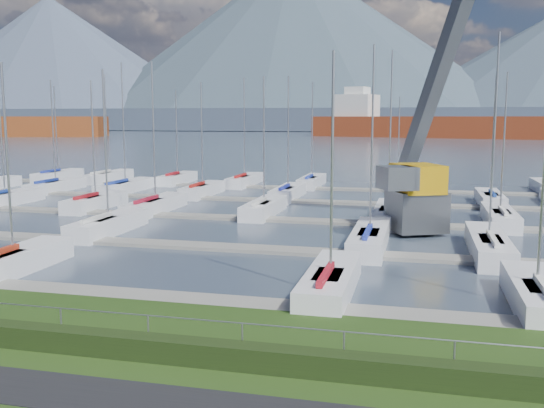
% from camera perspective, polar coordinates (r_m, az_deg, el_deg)
% --- Properties ---
extents(path, '(160.00, 2.00, 0.04)m').
position_cam_1_polar(path, '(16.69, -12.81, -17.54)').
color(path, black).
rests_on(path, grass).
extents(water, '(800.00, 540.00, 0.20)m').
position_cam_1_polar(water, '(276.59, 12.26, 6.41)').
color(water, '#3D4959').
extents(hedge, '(80.00, 0.70, 0.70)m').
position_cam_1_polar(hedge, '(18.71, -9.22, -13.40)').
color(hedge, black).
rests_on(hedge, grass).
extents(fence, '(80.00, 0.04, 0.04)m').
position_cam_1_polar(fence, '(18.77, -8.80, -10.56)').
color(fence, gray).
rests_on(fence, grass).
extents(foothill, '(900.00, 80.00, 12.00)m').
position_cam_1_polar(foothill, '(346.47, 12.59, 7.78)').
color(foothill, '#3D485A').
rests_on(foothill, water).
extents(mountains, '(1190.00, 360.00, 115.00)m').
position_cam_1_polar(mountains, '(422.88, 13.99, 13.29)').
color(mountains, '#4A536C').
rests_on(mountains, water).
extents(docks, '(90.00, 41.60, 0.25)m').
position_cam_1_polar(docks, '(43.59, 4.34, -1.65)').
color(docks, slate).
rests_on(docks, water).
extents(crane, '(7.93, 12.83, 22.35)m').
position_cam_1_polar(crane, '(41.13, 14.25, 5.32)').
color(crane, '#53565A').
rests_on(crane, water).
extents(cargo_ship_mid, '(105.33, 45.58, 21.50)m').
position_cam_1_polar(cargo_ship_mid, '(235.24, 15.33, 6.98)').
color(cargo_ship_mid, maroon).
rests_on(cargo_ship_mid, water).
extents(sailboat_fleet, '(74.28, 49.98, 13.70)m').
position_cam_1_polar(sailboat_fleet, '(48.13, 2.44, 6.09)').
color(sailboat_fleet, '#A31522').
rests_on(sailboat_fleet, water).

